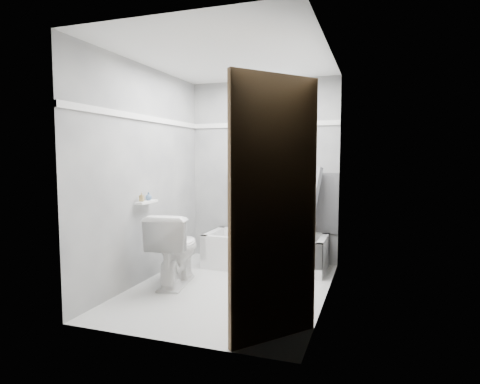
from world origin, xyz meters
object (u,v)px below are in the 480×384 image
at_px(soap_bottle_b, 149,196).
at_px(door, 300,217).
at_px(toilet, 175,249).
at_px(office_chair, 283,213).
at_px(soap_bottle_a, 142,197).
at_px(bathtub, 266,251).

bearing_deg(soap_bottle_b, door, -32.99).
bearing_deg(toilet, office_chair, -144.66).
bearing_deg(soap_bottle_a, door, -29.95).
bearing_deg(soap_bottle_a, office_chair, 40.58).
relative_size(soap_bottle_a, soap_bottle_b, 1.06).
relative_size(door, soap_bottle_a, 20.80).
xyz_separation_m(toilet, door, (1.60, -1.24, 0.61)).
xyz_separation_m(toilet, soap_bottle_a, (-0.32, -0.14, 0.58)).
relative_size(office_chair, soap_bottle_a, 12.10).
height_order(office_chair, door, door).
xyz_separation_m(bathtub, soap_bottle_a, (-1.09, -1.10, 0.76)).
relative_size(office_chair, door, 0.58).
relative_size(bathtub, office_chair, 1.29).
bearing_deg(toilet, soap_bottle_a, 13.41).
bearing_deg(bathtub, office_chair, 3.73).
relative_size(bathtub, toilet, 1.89).
height_order(door, soap_bottle_b, door).
height_order(office_chair, soap_bottle_b, office_chair).
xyz_separation_m(bathtub, office_chair, (0.22, 0.01, 0.49)).
distance_m(office_chair, door, 2.33).
bearing_deg(office_chair, bathtub, -153.75).
bearing_deg(office_chair, soap_bottle_b, -120.64).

